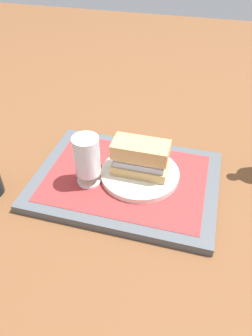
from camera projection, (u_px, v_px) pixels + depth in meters
ground_plane at (126, 183)px, 0.79m from camera, size 3.00×3.00×0.00m
tray at (126, 180)px, 0.78m from camera, size 0.44×0.32×0.02m
placemat at (126, 177)px, 0.78m from camera, size 0.38×0.27×0.00m
plate at (140, 174)px, 0.78m from camera, size 0.19×0.19×0.01m
sandwich at (139, 157)px, 0.74m from camera, size 0.13×0.06×0.08m
beer_glass at (87, 159)px, 0.72m from camera, size 0.06×0.06×0.12m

